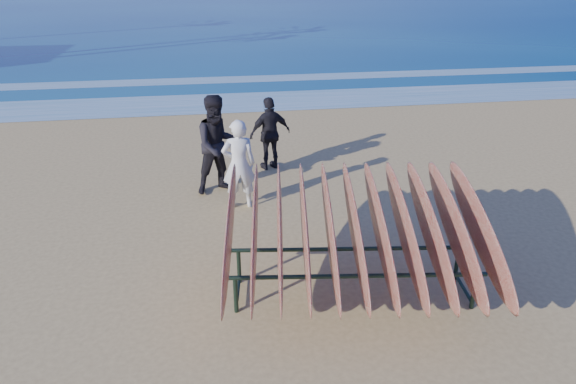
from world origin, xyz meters
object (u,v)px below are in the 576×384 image
(person_white, at_px, (239,164))
(person_dark_b, at_px, (270,134))
(person_dark_a, at_px, (218,145))
(surfboard_rack, at_px, (355,230))

(person_white, xyz_separation_m, person_dark_b, (0.78, 1.79, -0.04))
(person_white, bearing_deg, person_dark_a, -67.43)
(surfboard_rack, height_order, person_white, surfboard_rack)
(surfboard_rack, distance_m, person_dark_b, 4.74)
(person_white, bearing_deg, person_dark_b, -114.12)
(surfboard_rack, bearing_deg, person_dark_a, 120.55)
(person_dark_a, relative_size, person_dark_b, 1.22)
(person_white, relative_size, person_dark_b, 1.05)
(surfboard_rack, xyz_separation_m, person_dark_b, (-0.45, 4.72, -0.20))
(person_white, distance_m, person_dark_b, 1.95)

